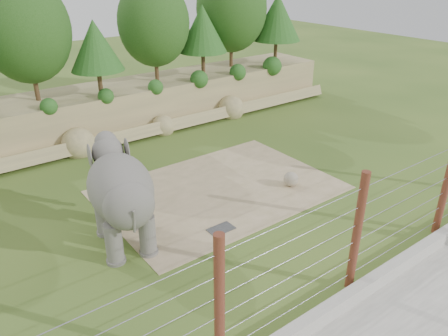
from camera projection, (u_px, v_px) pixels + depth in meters
ground at (255, 223)px, 16.88m from camera, size 90.00×90.00×0.00m
back_embankment at (119, 62)px, 24.62m from camera, size 30.00×5.52×8.77m
dirt_patch at (220, 190)px, 19.31m from camera, size 10.00×7.00×0.02m
drain_grate at (221, 229)px, 16.46m from camera, size 1.00×0.60×0.03m
elephant at (122, 201)px, 14.95m from camera, size 2.74×4.62×3.50m
stone_ball at (291, 179)px, 19.48m from camera, size 0.66×0.66×0.66m
retaining_wall at (363, 289)px, 13.17m from camera, size 26.00×0.35×0.50m
walkway at (423, 336)px, 11.83m from camera, size 26.00×4.00×0.01m
barrier_fence at (357, 233)px, 12.77m from camera, size 20.26×0.26×4.00m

